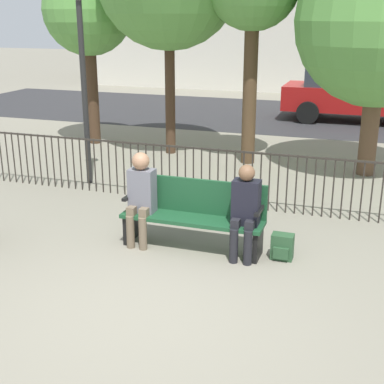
{
  "coord_description": "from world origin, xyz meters",
  "views": [
    {
      "loc": [
        2.1,
        -4.57,
        2.97
      ],
      "look_at": [
        0.0,
        1.64,
        0.8
      ],
      "focal_mm": 50.0,
      "sensor_mm": 36.0,
      "label": 1
    }
  ],
  "objects": [
    {
      "name": "ground_plane",
      "position": [
        0.0,
        0.0,
        0.0
      ],
      "size": [
        80.0,
        80.0,
        0.0
      ],
      "primitive_type": "plane",
      "color": "gray"
    },
    {
      "name": "park_bench",
      "position": [
        0.0,
        1.72,
        0.5
      ],
      "size": [
        1.9,
        0.45,
        0.92
      ],
      "color": "#194728",
      "rests_on": "ground"
    },
    {
      "name": "tree_1",
      "position": [
        -4.26,
        6.81,
        3.06
      ],
      "size": [
        2.06,
        2.06,
        4.13
      ],
      "color": "#422D1E",
      "rests_on": "ground"
    },
    {
      "name": "seated_person_1",
      "position": [
        0.72,
        1.59,
        0.69
      ],
      "size": [
        0.34,
        0.39,
        1.23
      ],
      "color": "black",
      "rests_on": "ground"
    },
    {
      "name": "fence_railing",
      "position": [
        -0.02,
        3.42,
        0.56
      ],
      "size": [
        9.01,
        0.03,
        0.95
      ],
      "color": "#2D2823",
      "rests_on": "ground"
    },
    {
      "name": "tree_2",
      "position": [
        2.09,
        6.08,
        2.86
      ],
      "size": [
        3.11,
        3.11,
        4.43
      ],
      "color": "brown",
      "rests_on": "ground"
    },
    {
      "name": "street_surface",
      "position": [
        0.0,
        12.0,
        0.0
      ],
      "size": [
        24.0,
        6.0,
        0.01
      ],
      "color": "#2B2B2D",
      "rests_on": "ground"
    },
    {
      "name": "seated_person_0",
      "position": [
        -0.7,
        1.59,
        0.72
      ],
      "size": [
        0.34,
        0.39,
        1.27
      ],
      "color": "brown",
      "rests_on": "ground"
    },
    {
      "name": "backpack",
      "position": [
        1.19,
        1.71,
        0.16
      ],
      "size": [
        0.28,
        0.22,
        0.33
      ],
      "color": "#284C2D",
      "rests_on": "ground"
    },
    {
      "name": "parked_car_0",
      "position": [
        1.56,
        11.79,
        0.84
      ],
      "size": [
        4.2,
        1.94,
        1.62
      ],
      "color": "maroon",
      "rests_on": "ground"
    },
    {
      "name": "lamp_post",
      "position": [
        -2.77,
        3.85,
        2.32
      ],
      "size": [
        0.28,
        0.28,
        3.48
      ],
      "color": "black",
      "rests_on": "ground"
    }
  ]
}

